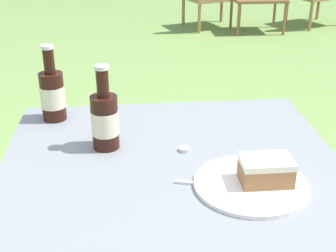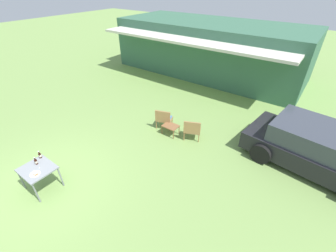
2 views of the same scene
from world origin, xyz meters
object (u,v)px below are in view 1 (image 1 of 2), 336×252
object	(u,v)px
cola_bottle_far	(53,94)
cola_bottle_near	(105,119)
patio_table	(172,185)
garden_side_table	(258,2)
cake_on_plate	(257,178)

from	to	relation	value
cola_bottle_far	cola_bottle_near	bearing A→B (deg)	-51.26
patio_table	cola_bottle_near	xyz separation A→B (m)	(-0.16, 0.09, 0.15)
garden_side_table	cola_bottle_far	size ratio (longest dim) A/B	2.50
patio_table	cake_on_plate	world-z (taller)	cake_on_plate
cola_bottle_near	patio_table	bearing A→B (deg)	-29.23
cola_bottle_far	patio_table	bearing A→B (deg)	-41.86
cola_bottle_near	cola_bottle_far	distance (m)	0.25
garden_side_table	cake_on_plate	xyz separation A→B (m)	(-1.19, -4.25, 0.40)
cola_bottle_near	cola_bottle_far	world-z (taller)	same
garden_side_table	cola_bottle_far	xyz separation A→B (m)	(-1.70, -3.83, 0.46)
cake_on_plate	cola_bottle_near	world-z (taller)	cola_bottle_near
cake_on_plate	cola_bottle_far	size ratio (longest dim) A/B	1.15
cake_on_plate	cola_bottle_near	distance (m)	0.41
cola_bottle_near	cola_bottle_far	xyz separation A→B (m)	(-0.16, 0.20, 0.00)
cola_bottle_near	cola_bottle_far	size ratio (longest dim) A/B	1.00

